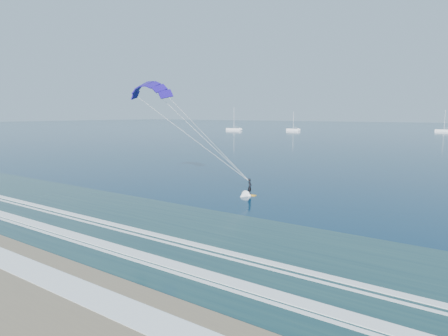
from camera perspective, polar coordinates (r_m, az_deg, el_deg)
name	(u,v)px	position (r m, az deg, el deg)	size (l,w,h in m)	color
ground	(21,262)	(30.85, -27.04, -11.84)	(900.00, 900.00, 0.00)	#072B44
kitesurfer_rig	(198,133)	(47.93, -3.77, 5.07)	(14.82, 9.02, 14.73)	orange
sailboat_0	(234,129)	(232.99, 1.43, 5.58)	(9.76, 2.40, 13.13)	white
sailboat_1	(293,130)	(229.25, 9.86, 5.43)	(7.62, 2.40, 10.62)	white
sailboat_2	(444,130)	(245.08, 28.91, 4.72)	(8.51, 2.40, 11.50)	white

